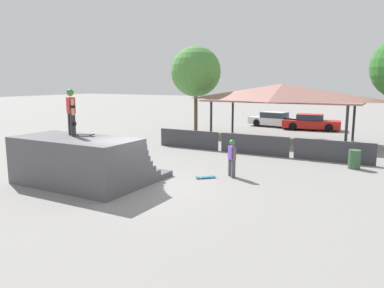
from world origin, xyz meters
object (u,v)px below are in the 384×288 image
object	(u,v)px
bystander_walking	(232,155)
skateboard_on_ground	(205,177)
skateboard_on_deck	(85,135)
skater_on_deck	(71,109)
parked_car_white	(275,120)
trash_bin	(354,159)
tree_beside_pavilion	(196,72)
parked_car_red	(311,123)

from	to	relation	value
bystander_walking	skateboard_on_ground	distance (m)	1.42
skateboard_on_ground	skateboard_on_deck	bearing A→B (deg)	-8.69
skater_on_deck	parked_car_white	world-z (taller)	skater_on_deck
trash_bin	parked_car_white	world-z (taller)	parked_car_white
skater_on_deck	trash_bin	distance (m)	12.34
bystander_walking	skateboard_on_ground	size ratio (longest dim) A/B	2.13
tree_beside_pavilion	parked_car_red	distance (m)	10.15
skater_on_deck	skateboard_on_deck	xyz separation A→B (m)	(0.53, 0.11, -0.97)
skateboard_on_deck	trash_bin	size ratio (longest dim) A/B	0.97
skateboard_on_deck	tree_beside_pavilion	xyz separation A→B (m)	(-3.48, 15.41, 2.75)
tree_beside_pavilion	parked_car_red	world-z (taller)	tree_beside_pavilion
skater_on_deck	parked_car_red	world-z (taller)	skater_on_deck
skater_on_deck	skateboard_on_deck	bearing A→B (deg)	41.68
bystander_walking	parked_car_white	world-z (taller)	bystander_walking
skateboard_on_ground	parked_car_white	bearing A→B (deg)	-126.45
skater_on_deck	skateboard_on_ground	world-z (taller)	skater_on_deck
trash_bin	parked_car_red	distance (m)	13.79
bystander_walking	skateboard_on_ground	world-z (taller)	bystander_walking
bystander_walking	tree_beside_pavilion	world-z (taller)	tree_beside_pavilion
tree_beside_pavilion	trash_bin	bearing A→B (deg)	-32.57
bystander_walking	tree_beside_pavilion	distance (m)	14.89
bystander_walking	parked_car_red	xyz separation A→B (m)	(-0.32, 17.05, -0.31)
bystander_walking	parked_car_red	distance (m)	17.05
skateboard_on_deck	trash_bin	distance (m)	11.71
skateboard_on_ground	bystander_walking	bearing A→B (deg)	177.32
skateboard_on_ground	parked_car_white	distance (m)	18.69
tree_beside_pavilion	bystander_walking	bearing A→B (deg)	-55.79
tree_beside_pavilion	skater_on_deck	bearing A→B (deg)	-79.23
skater_on_deck	tree_beside_pavilion	distance (m)	15.89
tree_beside_pavilion	skateboard_on_ground	bearing A→B (deg)	-60.21
tree_beside_pavilion	parked_car_white	world-z (taller)	tree_beside_pavilion
skateboard_on_deck	trash_bin	xyz separation A→B (m)	(8.87, 7.52, -1.44)
trash_bin	skateboard_on_ground	bearing A→B (deg)	-136.71
bystander_walking	skateboard_on_deck	bearing A→B (deg)	82.72
skateboard_on_deck	parked_car_red	world-z (taller)	skateboard_on_deck
skater_on_deck	bystander_walking	world-z (taller)	skater_on_deck
skater_on_deck	trash_bin	bearing A→B (deg)	69.12
skater_on_deck	parked_car_red	xyz separation A→B (m)	(4.84, 20.64, -2.23)
skateboard_on_ground	parked_car_red	xyz separation A→B (m)	(0.53, 17.81, 0.54)
skateboard_on_deck	tree_beside_pavilion	size ratio (longest dim) A/B	0.13
parked_car_white	skateboard_on_deck	bearing A→B (deg)	-83.37
bystander_walking	parked_car_white	size ratio (longest dim) A/B	0.33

